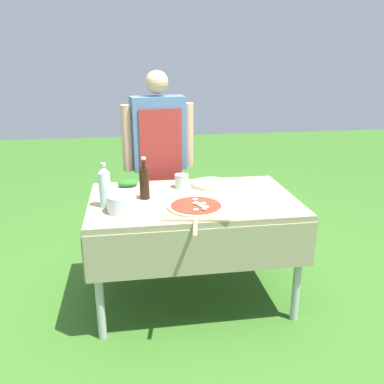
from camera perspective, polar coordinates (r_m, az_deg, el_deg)
ground_plane at (r=2.93m, az=0.09°, el=-14.34°), size 12.00×12.00×0.00m
prep_table at (r=2.64m, az=0.10°, el=-2.64°), size 1.33×0.85×0.73m
person_cook at (r=3.18m, az=-4.69°, el=5.63°), size 0.56×0.23×1.49m
pizza_on_peel at (r=2.40m, az=0.60°, el=-2.23°), size 0.44×0.62×0.05m
oil_bottle at (r=2.58m, az=-6.71°, el=1.35°), size 0.06×0.06×0.27m
water_bottle at (r=2.47m, az=-12.15°, el=0.79°), size 0.07×0.07×0.27m
herb_container at (r=2.85m, az=-8.98°, el=1.18°), size 0.18×0.13×0.05m
mixing_tub at (r=2.40m, az=-9.82°, el=-1.59°), size 0.17×0.17×0.10m
plate_stack at (r=2.84m, az=2.77°, el=1.09°), size 0.27×0.27×0.03m
sauce_jar at (r=2.80m, az=-1.46°, el=1.44°), size 0.10×0.10×0.09m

